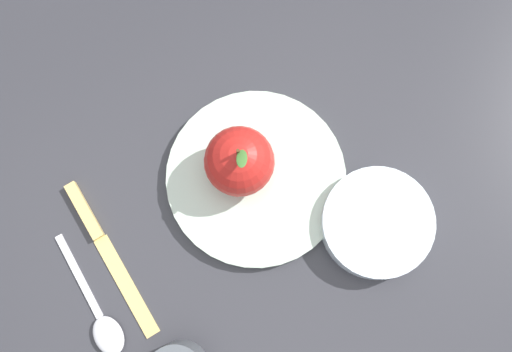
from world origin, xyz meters
TOP-DOWN VIEW (x-y plane):
  - ground_plane at (0.00, 0.00)m, footprint 2.40×2.40m
  - dinner_plate at (0.01, 0.05)m, footprint 0.22×0.22m
  - apple at (-0.01, 0.04)m, footprint 0.08×0.08m
  - side_bowl at (0.12, 0.16)m, footprint 0.13×0.13m
  - knife at (-0.00, -0.15)m, footprint 0.21×0.03m
  - spoon at (0.08, -0.19)m, footprint 0.16×0.04m

SIDE VIEW (x-z plane):
  - ground_plane at x=0.00m, z-range 0.00..0.00m
  - knife at x=0.00m, z-range 0.00..0.01m
  - spoon at x=0.08m, z-range 0.00..0.01m
  - dinner_plate at x=0.01m, z-range 0.00..0.02m
  - side_bowl at x=0.12m, z-range 0.00..0.04m
  - apple at x=-0.01m, z-range 0.01..0.11m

